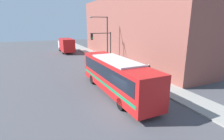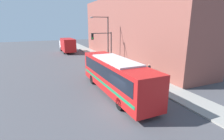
% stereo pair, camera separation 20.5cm
% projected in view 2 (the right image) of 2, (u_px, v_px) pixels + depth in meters
% --- Properties ---
extents(ground_plane, '(120.00, 120.00, 0.00)m').
position_uv_depth(ground_plane, '(122.00, 108.00, 13.37)').
color(ground_plane, '#47474C').
extents(sidewalk, '(2.66, 70.00, 0.13)m').
position_uv_depth(sidewalk, '(101.00, 57.00, 33.29)').
color(sidewalk, gray).
rests_on(sidewalk, ground_plane).
extents(building_facade, '(6.00, 31.56, 10.86)m').
position_uv_depth(building_facade, '(130.00, 28.00, 30.77)').
color(building_facade, brown).
rests_on(building_facade, ground_plane).
extents(city_bus, '(2.56, 11.08, 3.23)m').
position_uv_depth(city_bus, '(115.00, 74.00, 15.78)').
color(city_bus, red).
rests_on(city_bus, ground_plane).
extents(delivery_truck, '(2.41, 7.85, 3.10)m').
position_uv_depth(delivery_truck, '(67.00, 45.00, 38.77)').
color(delivery_truck, '#B21919').
rests_on(delivery_truck, ground_plane).
extents(fire_hydrant, '(0.21, 0.28, 0.79)m').
position_uv_depth(fire_hydrant, '(147.00, 79.00, 18.76)').
color(fire_hydrant, gold).
rests_on(fire_hydrant, sidewalk).
extents(traffic_light_pole, '(3.28, 0.35, 4.90)m').
position_uv_depth(traffic_light_pole, '(104.00, 42.00, 26.38)').
color(traffic_light_pole, '#2D2D2D').
rests_on(traffic_light_pole, sidewalk).
extents(parking_meter, '(0.14, 0.14, 1.29)m').
position_uv_depth(parking_meter, '(120.00, 62.00, 24.45)').
color(parking_meter, '#2D2D2D').
rests_on(parking_meter, sidewalk).
extents(street_lamp, '(3.03, 0.28, 7.20)m').
position_uv_depth(street_lamp, '(106.00, 35.00, 27.77)').
color(street_lamp, '#2D2D2D').
rests_on(street_lamp, sidewalk).
extents(pedestrian_near_corner, '(0.34, 0.34, 1.58)m').
position_uv_depth(pedestrian_near_corner, '(149.00, 71.00, 20.45)').
color(pedestrian_near_corner, '#23283D').
rests_on(pedestrian_near_corner, sidewalk).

